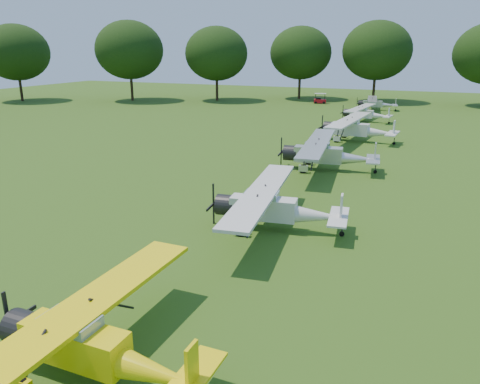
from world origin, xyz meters
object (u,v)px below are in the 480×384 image
at_px(aircraft_3, 274,206).
at_px(aircraft_2, 89,343).
at_px(aircraft_5, 356,127).
at_px(golf_cart, 320,100).
at_px(aircraft_7, 376,103).
at_px(aircraft_4, 326,152).
at_px(aircraft_6, 365,113).

bearing_deg(aircraft_3, aircraft_2, -101.82).
xyz_separation_m(aircraft_5, golf_cart, (-10.46, 29.88, -0.81)).
relative_size(aircraft_2, aircraft_5, 0.88).
bearing_deg(aircraft_7, golf_cart, 143.66).
distance_m(aircraft_3, golf_cart, 55.50).
relative_size(aircraft_4, aircraft_6, 1.21).
height_order(aircraft_2, aircraft_7, aircraft_2).
xyz_separation_m(aircraft_4, aircraft_5, (0.25, 12.00, 0.02)).
bearing_deg(aircraft_4, aircraft_7, 84.80).
xyz_separation_m(aircraft_3, aircraft_5, (0.04, 24.63, 0.10)).
distance_m(aircraft_2, aircraft_3, 12.39).
xyz_separation_m(aircraft_5, aircraft_7, (-1.14, 24.68, -0.30)).
height_order(aircraft_6, golf_cart, aircraft_6).
bearing_deg(aircraft_4, aircraft_3, -95.63).
height_order(aircraft_3, aircraft_4, aircraft_4).
relative_size(aircraft_5, aircraft_6, 1.22).
relative_size(aircraft_2, golf_cart, 5.08).
xyz_separation_m(aircraft_2, aircraft_3, (1.01, 12.35, 0.06)).
height_order(aircraft_2, aircraft_4, aircraft_4).
height_order(aircraft_2, aircraft_6, aircraft_2).
height_order(aircraft_4, aircraft_6, aircraft_4).
bearing_deg(aircraft_3, aircraft_7, 84.12).
relative_size(aircraft_3, golf_cart, 5.36).
height_order(aircraft_5, aircraft_7, aircraft_5).
relative_size(aircraft_4, golf_cart, 5.70).
distance_m(aircraft_2, aircraft_4, 24.99).
bearing_deg(aircraft_2, aircraft_3, 86.16).
xyz_separation_m(aircraft_2, aircraft_6, (0.04, 49.96, -0.09)).
relative_size(aircraft_5, golf_cart, 5.77).
height_order(aircraft_2, aircraft_3, aircraft_3).
height_order(aircraft_5, aircraft_6, aircraft_5).
distance_m(aircraft_2, aircraft_7, 61.66).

